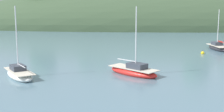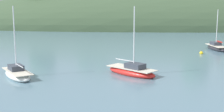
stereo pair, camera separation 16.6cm
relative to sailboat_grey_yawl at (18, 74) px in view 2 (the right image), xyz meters
name	(u,v)px [view 2 (the right image)]	position (x,y,z in m)	size (l,w,h in m)	color
far_shoreline_hill	(200,27)	(32.80, 59.58, -0.23)	(150.00, 36.00, 25.50)	#384C33
sailboat_grey_yawl	(18,74)	(0.00, 0.00, 0.00)	(3.92, 4.81, 6.15)	white
sailboat_orange_cutter	(217,47)	(22.36, 15.92, 0.01)	(2.04, 4.95, 5.65)	#232328
sailboat_black_sloop	(132,71)	(9.76, 1.00, 0.01)	(4.82, 4.74, 6.12)	red
mooring_buoy_channel	(202,53)	(19.21, 12.28, -0.19)	(0.44, 0.44, 0.54)	yellow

